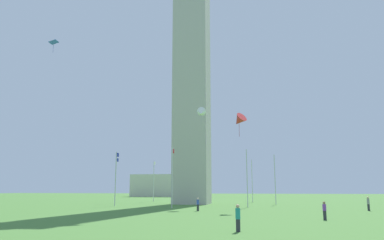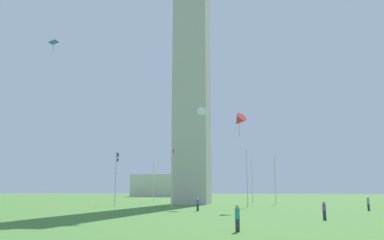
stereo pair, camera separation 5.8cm
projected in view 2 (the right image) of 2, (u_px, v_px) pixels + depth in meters
ground_plane at (192, 204)px, 66.37m from camera, size 260.00×260.00×0.00m
obelisk_monument at (192, 54)px, 71.53m from camera, size 6.25×6.25×56.85m
flagpole_n at (205, 179)px, 81.51m from camera, size 1.12×0.14×8.61m
flagpole_ne at (154, 179)px, 79.33m from camera, size 1.12×0.14×8.61m
flagpole_e at (116, 178)px, 70.09m from camera, size 1.12×0.14×8.61m
flagpole_se at (116, 176)px, 59.19m from camera, size 1.12×0.14×8.61m
flagpole_s at (172, 175)px, 53.04m from camera, size 1.12×0.14×8.61m
flagpole_sw at (247, 175)px, 55.22m from camera, size 1.12×0.14×8.61m
flagpole_w at (275, 177)px, 64.46m from camera, size 1.12×0.14×8.61m
flagpole_nw at (252, 179)px, 75.35m from camera, size 1.12×0.14×8.61m
person_blue_shirt at (198, 204)px, 45.96m from camera, size 0.32×0.32×1.62m
person_teal_shirt at (237, 218)px, 24.21m from camera, size 0.32×0.32×1.75m
person_gray_shirt at (368, 204)px, 46.81m from camera, size 0.32×0.32×1.77m
person_purple_shirt at (324, 211)px, 33.21m from camera, size 0.32×0.32×1.62m
kite_blue_diamond at (54, 42)px, 60.28m from camera, size 1.38×1.34×2.02m
kite_red_delta at (239, 121)px, 50.20m from camera, size 2.55×2.61×3.26m
kite_white_delta at (201, 112)px, 57.54m from camera, size 1.92×1.59×2.88m
distant_building at (163, 186)px, 130.58m from camera, size 19.51×17.11×7.33m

